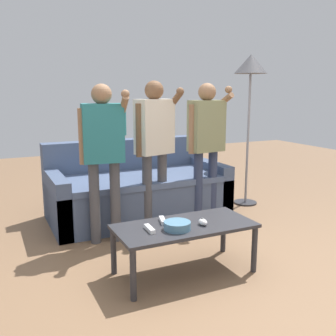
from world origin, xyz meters
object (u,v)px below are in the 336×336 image
at_px(game_remote_wand_near, 150,229).
at_px(couch, 137,191).
at_px(game_remote_nunchuk, 203,222).
at_px(coffee_table, 184,230).
at_px(snack_bowl, 177,226).
at_px(player_left, 103,145).
at_px(game_remote_wand_far, 162,220).
at_px(floor_lamp, 251,73).
at_px(player_center, 155,138).
at_px(player_right, 206,136).

bearing_deg(game_remote_wand_near, couch, 72.75).
bearing_deg(game_remote_nunchuk, game_remote_wand_near, 171.94).
bearing_deg(coffee_table, snack_bowl, -143.15).
bearing_deg(player_left, game_remote_wand_far, -72.60).
distance_m(player_left, game_remote_wand_near, 1.01).
distance_m(floor_lamp, player_left, 2.08).
relative_size(snack_bowl, game_remote_wand_near, 1.29).
height_order(game_remote_nunchuk, player_center, player_center).
xyz_separation_m(coffee_table, floor_lamp, (1.55, 1.33, 1.23)).
xyz_separation_m(couch, player_left, (-0.53, -0.59, 0.62)).
height_order(player_center, game_remote_wand_near, player_center).
height_order(game_remote_nunchuk, game_remote_wand_near, game_remote_nunchuk).
bearing_deg(coffee_table, player_center, 79.28).
height_order(player_left, game_remote_wand_far, player_left).
bearing_deg(snack_bowl, player_center, 74.99).
bearing_deg(player_center, snack_bowl, -105.01).
bearing_deg(couch, game_remote_wand_near, -107.25).
xyz_separation_m(game_remote_nunchuk, game_remote_wand_near, (-0.41, 0.06, -0.01)).
xyz_separation_m(snack_bowl, player_right, (0.86, 1.04, 0.50)).
height_order(couch, player_left, player_left).
bearing_deg(coffee_table, floor_lamp, 40.48).
relative_size(couch, game_remote_nunchuk, 21.51).
relative_size(game_remote_nunchuk, floor_lamp, 0.05).
bearing_deg(game_remote_wand_near, player_left, 94.80).
bearing_deg(floor_lamp, player_left, -166.46).
distance_m(game_remote_nunchuk, player_left, 1.16).
bearing_deg(game_remote_wand_near, coffee_table, 2.29).
height_order(coffee_table, game_remote_wand_near, game_remote_wand_near).
xyz_separation_m(player_left, game_remote_wand_far, (0.23, -0.75, -0.50)).
xyz_separation_m(snack_bowl, floor_lamp, (1.65, 1.40, 1.16)).
relative_size(coffee_table, snack_bowl, 5.36).
height_order(player_center, game_remote_wand_far, player_center).
height_order(snack_bowl, player_center, player_center).
relative_size(snack_bowl, player_right, 0.14).
relative_size(coffee_table, player_left, 0.73).
relative_size(couch, floor_lamp, 1.06).
xyz_separation_m(player_right, game_remote_wand_far, (-0.89, -0.85, -0.51)).
bearing_deg(coffee_table, game_remote_wand_far, 137.87).
xyz_separation_m(couch, coffee_table, (-0.17, -1.45, 0.05)).
bearing_deg(player_right, game_remote_wand_far, -136.15).
bearing_deg(player_left, player_center, 13.20).
height_order(player_center, player_right, player_center).
height_order(floor_lamp, game_remote_wand_near, floor_lamp).
height_order(couch, player_right, player_right).
distance_m(couch, snack_bowl, 1.56).
distance_m(snack_bowl, player_right, 1.44).
relative_size(snack_bowl, floor_lamp, 0.11).
bearing_deg(snack_bowl, game_remote_nunchuk, 1.08).
distance_m(coffee_table, player_center, 1.17).
height_order(snack_bowl, floor_lamp, floor_lamp).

